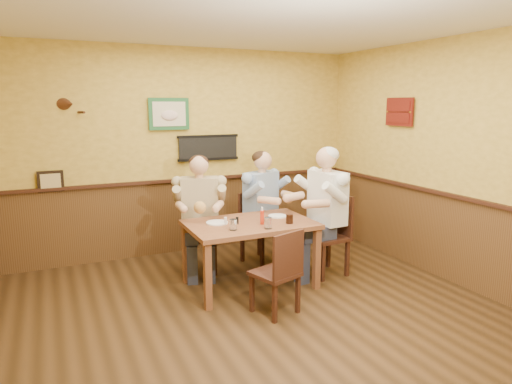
% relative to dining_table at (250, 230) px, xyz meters
% --- Properties ---
extents(room, '(5.02, 5.03, 2.81)m').
position_rel_dining_table_xyz_m(room, '(-0.16, -0.75, 1.03)').
color(room, '#301F0E').
rests_on(room, ground).
extents(dining_table, '(1.40, 0.90, 0.75)m').
position_rel_dining_table_xyz_m(dining_table, '(0.00, 0.00, 0.00)').
color(dining_table, brown).
rests_on(dining_table, ground).
extents(chair_back_left, '(0.53, 0.53, 0.91)m').
position_rel_dining_table_xyz_m(chair_back_left, '(-0.37, 0.68, -0.20)').
color(chair_back_left, '#3E1F13').
rests_on(chair_back_left, ground).
extents(chair_back_right, '(0.56, 0.56, 0.92)m').
position_rel_dining_table_xyz_m(chair_back_right, '(0.47, 0.70, -0.20)').
color(chair_back_right, '#3E1F13').
rests_on(chair_back_right, ground).
extents(chair_right_end, '(0.48, 0.48, 0.98)m').
position_rel_dining_table_xyz_m(chair_right_end, '(0.99, -0.05, -0.17)').
color(chair_right_end, '#3E1F13').
rests_on(chair_right_end, ground).
extents(chair_near_side, '(0.50, 0.50, 0.86)m').
position_rel_dining_table_xyz_m(chair_near_side, '(-0.06, -0.73, -0.23)').
color(chair_near_side, '#3E1F13').
rests_on(chair_near_side, ground).
extents(diner_tan_shirt, '(0.76, 0.76, 1.30)m').
position_rel_dining_table_xyz_m(diner_tan_shirt, '(-0.37, 0.68, -0.01)').
color(diner_tan_shirt, tan).
rests_on(diner_tan_shirt, ground).
extents(diner_blue_polo, '(0.80, 0.80, 1.31)m').
position_rel_dining_table_xyz_m(diner_blue_polo, '(0.47, 0.70, -0.00)').
color(diner_blue_polo, '#839DC5').
rests_on(diner_blue_polo, ground).
extents(diner_white_elder, '(0.69, 0.69, 1.40)m').
position_rel_dining_table_xyz_m(diner_white_elder, '(0.99, -0.05, 0.04)').
color(diner_white_elder, white).
rests_on(diner_white_elder, ground).
extents(water_glass_left, '(0.09, 0.09, 0.12)m').
position_rel_dining_table_xyz_m(water_glass_left, '(-0.29, -0.22, 0.15)').
color(water_glass_left, white).
rests_on(water_glass_left, dining_table).
extents(water_glass_mid, '(0.10, 0.10, 0.12)m').
position_rel_dining_table_xyz_m(water_glass_mid, '(0.07, -0.32, 0.15)').
color(water_glass_mid, silver).
rests_on(water_glass_mid, dining_table).
extents(cola_tumbler, '(0.08, 0.08, 0.10)m').
position_rel_dining_table_xyz_m(cola_tumbler, '(0.38, -0.23, 0.14)').
color(cola_tumbler, black).
rests_on(cola_tumbler, dining_table).
extents(hot_sauce_bottle, '(0.05, 0.05, 0.17)m').
position_rel_dining_table_xyz_m(hot_sauce_bottle, '(0.09, -0.13, 0.18)').
color(hot_sauce_bottle, red).
rests_on(hot_sauce_bottle, dining_table).
extents(salt_shaker, '(0.04, 0.04, 0.08)m').
position_rel_dining_table_xyz_m(salt_shaker, '(-0.28, 0.02, 0.13)').
color(salt_shaker, silver).
rests_on(salt_shaker, dining_table).
extents(pepper_shaker, '(0.03, 0.03, 0.08)m').
position_rel_dining_table_xyz_m(pepper_shaker, '(-0.16, -0.01, 0.13)').
color(pepper_shaker, black).
rests_on(pepper_shaker, dining_table).
extents(plate_far_left, '(0.26, 0.26, 0.02)m').
position_rel_dining_table_xyz_m(plate_far_left, '(-0.35, 0.11, 0.10)').
color(plate_far_left, white).
rests_on(plate_far_left, dining_table).
extents(plate_far_right, '(0.24, 0.24, 0.01)m').
position_rel_dining_table_xyz_m(plate_far_right, '(0.40, 0.11, 0.10)').
color(plate_far_right, silver).
rests_on(plate_far_right, dining_table).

